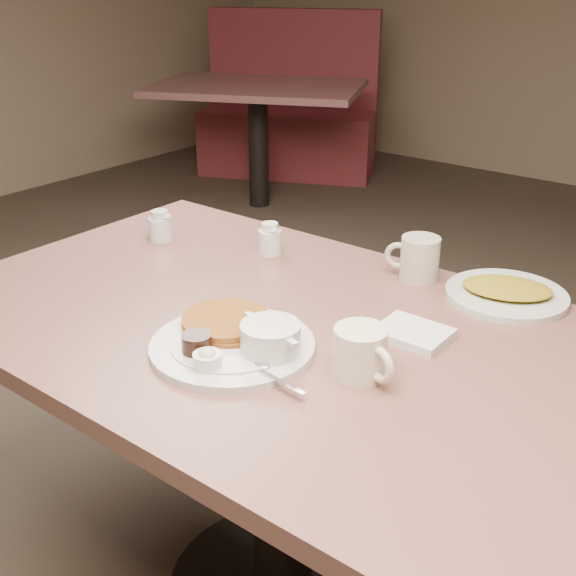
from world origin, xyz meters
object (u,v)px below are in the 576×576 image
Objects in this scene: diner_table at (282,394)px; hash_plate at (507,293)px; coffee_mug_far at (418,258)px; booth_back_left at (286,118)px; main_plate at (238,339)px; coffee_mug_near at (362,352)px; creamer_left at (160,227)px; creamer_right at (270,239)px.

hash_plate reaches higher than diner_table.
coffee_mug_far is 0.07× the size of booth_back_left.
coffee_mug_far is at bearing 78.39° from main_plate.
creamer_left is at bearing 162.48° from coffee_mug_near.
coffee_mug_near is at bearing -73.70° from coffee_mug_far.
hash_plate is at bearing 80.57° from coffee_mug_near.
diner_table is at bearing -17.73° from creamer_left.
hash_plate is (0.20, 0.02, -0.04)m from coffee_mug_far.
creamer_right is at bearing 122.46° from main_plate.
creamer_right is at bearing 144.73° from coffee_mug_near.
coffee_mug_far reaches higher than diner_table.
main_plate is 0.61m from hash_plate.
diner_table is 0.53m from hash_plate.
coffee_mug_near is (0.23, 0.06, 0.02)m from main_plate.
main_plate is at bearing -101.61° from coffee_mug_far.
main_plate is 0.63m from creamer_left.
coffee_mug_far is at bearing -47.00° from booth_back_left.
creamer_right is 0.04× the size of booth_back_left.
creamer_right is 0.58m from hash_plate.
coffee_mug_far is 0.38m from creamer_right.
booth_back_left is (-2.08, 2.71, -0.38)m from creamer_right.
hash_plate is (0.57, 0.11, -0.02)m from creamer_right.
diner_table is at bearing -46.95° from creamer_right.
main_plate is at bearing -53.13° from booth_back_left.
creamer_right is (-0.26, 0.28, 0.21)m from diner_table.
coffee_mug_near is 0.46m from coffee_mug_far.
booth_back_left is (-2.34, 3.13, -0.36)m from main_plate.
booth_back_left reaches higher than diner_table.
hash_plate is at bearing 14.16° from creamer_left.
booth_back_left is (-2.65, 2.60, -0.35)m from hash_plate.
coffee_mug_near reaches higher than creamer_right.
main_plate reaches higher than hash_plate.
coffee_mug_far is 1.46× the size of creamer_left.
creamer_left is 0.05× the size of booth_back_left.
coffee_mug_far is at bearing 73.77° from diner_table.
hash_plate is (0.31, 0.53, -0.01)m from main_plate.
main_plate is 2.99× the size of coffee_mug_far.
coffee_mug_far is at bearing 106.30° from coffee_mug_near.
creamer_right is at bearing 19.87° from creamer_left.
coffee_mug_near is 0.82m from creamer_left.
coffee_mug_near is 1.81× the size of creamer_right.
creamer_left is 1.16× the size of creamer_right.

